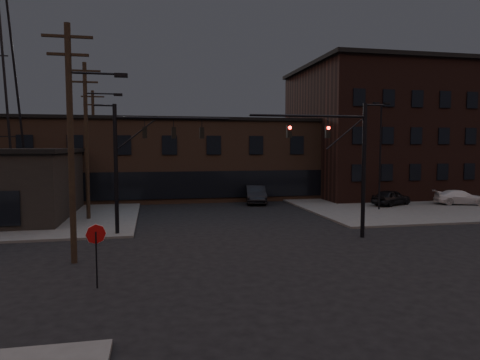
{
  "coord_description": "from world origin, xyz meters",
  "views": [
    {
      "loc": [
        -5.87,
        -18.87,
        5.43
      ],
      "look_at": [
        -0.83,
        5.49,
        3.5
      ],
      "focal_mm": 32.0,
      "sensor_mm": 36.0,
      "label": 1
    }
  ],
  "objects_px": {
    "traffic_signal_far": "(137,154)",
    "stop_sign": "(96,241)",
    "traffic_signal_near": "(346,155)",
    "parked_car_lot_b": "(460,197)",
    "car_crossing": "(256,194)",
    "parked_car_lot_a": "(391,197)"
  },
  "relations": [
    {
      "from": "traffic_signal_far",
      "to": "stop_sign",
      "type": "relative_size",
      "value": 3.23
    },
    {
      "from": "traffic_signal_near",
      "to": "parked_car_lot_b",
      "type": "bearing_deg",
      "value": 32.98
    },
    {
      "from": "traffic_signal_far",
      "to": "parked_car_lot_b",
      "type": "xyz_separation_m",
      "value": [
        28.59,
        7.22,
        -4.21
      ]
    },
    {
      "from": "traffic_signal_far",
      "to": "parked_car_lot_b",
      "type": "relative_size",
      "value": 1.77
    },
    {
      "from": "traffic_signal_near",
      "to": "stop_sign",
      "type": "height_order",
      "value": "traffic_signal_near"
    },
    {
      "from": "traffic_signal_far",
      "to": "car_crossing",
      "type": "distance_m",
      "value": 17.37
    },
    {
      "from": "stop_sign",
      "to": "parked_car_lot_b",
      "type": "relative_size",
      "value": 0.55
    },
    {
      "from": "traffic_signal_far",
      "to": "car_crossing",
      "type": "xyz_separation_m",
      "value": [
        10.66,
        13.06,
        -4.16
      ]
    },
    {
      "from": "traffic_signal_near",
      "to": "car_crossing",
      "type": "xyz_separation_m",
      "value": [
        -1.41,
        16.56,
        -4.08
      ]
    },
    {
      "from": "car_crossing",
      "to": "parked_car_lot_b",
      "type": "bearing_deg",
      "value": -8.17
    },
    {
      "from": "parked_car_lot_a",
      "to": "parked_car_lot_b",
      "type": "xyz_separation_m",
      "value": [
        6.5,
        -0.83,
        -0.05
      ]
    },
    {
      "from": "stop_sign",
      "to": "parked_car_lot_a",
      "type": "relative_size",
      "value": 0.59
    },
    {
      "from": "traffic_signal_far",
      "to": "stop_sign",
      "type": "xyz_separation_m",
      "value": [
        -1.28,
        -9.99,
        -3.17
      ]
    },
    {
      "from": "parked_car_lot_b",
      "to": "car_crossing",
      "type": "bearing_deg",
      "value": 88.74
    },
    {
      "from": "stop_sign",
      "to": "parked_car_lot_b",
      "type": "distance_m",
      "value": 34.49
    },
    {
      "from": "stop_sign",
      "to": "parked_car_lot_b",
      "type": "bearing_deg",
      "value": 29.93
    },
    {
      "from": "parked_car_lot_a",
      "to": "parked_car_lot_b",
      "type": "relative_size",
      "value": 0.92
    },
    {
      "from": "stop_sign",
      "to": "parked_car_lot_a",
      "type": "xyz_separation_m",
      "value": [
        23.37,
        18.03,
        -0.98
      ]
    },
    {
      "from": "traffic_signal_near",
      "to": "parked_car_lot_b",
      "type": "xyz_separation_m",
      "value": [
        16.52,
        10.72,
        -4.13
      ]
    },
    {
      "from": "stop_sign",
      "to": "parked_car_lot_a",
      "type": "height_order",
      "value": "stop_sign"
    },
    {
      "from": "parked_car_lot_b",
      "to": "car_crossing",
      "type": "distance_m",
      "value": 18.86
    },
    {
      "from": "traffic_signal_near",
      "to": "parked_car_lot_a",
      "type": "bearing_deg",
      "value": 49.06
    }
  ]
}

